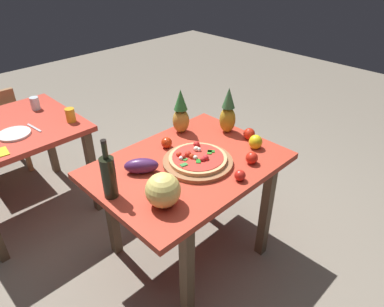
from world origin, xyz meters
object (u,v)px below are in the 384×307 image
object	(u,v)px
background_table	(14,140)
drinking_glass_juice	(70,115)
drinking_glass_water	(35,103)
wine_bottle	(109,176)
eggplant	(141,166)
dinner_plate	(14,134)
melon	(163,190)
pineapple_right	(181,114)
tomato_beside_pepper	(252,158)
tomato_near_board	(167,143)
tomato_at_corner	(249,134)
pizza	(197,158)
tomato_by_bottle	(240,175)
bell_pepper	(256,142)
pizza_board	(198,162)
pineapple_left	(228,113)
display_table	(188,176)
knife_utensil	(34,128)

from	to	relation	value
background_table	drinking_glass_juice	world-z (taller)	drinking_glass_juice
background_table	drinking_glass_water	world-z (taller)	drinking_glass_water
drinking_glass_juice	wine_bottle	bearing A→B (deg)	-106.34
eggplant	dinner_plate	bearing A→B (deg)	109.80
melon	drinking_glass_juice	size ratio (longest dim) A/B	1.75
pineapple_right	tomato_beside_pepper	distance (m)	0.60
tomato_near_board	wine_bottle	bearing A→B (deg)	-162.37
tomato_near_board	dinner_plate	world-z (taller)	tomato_near_board
tomato_at_corner	melon	bearing A→B (deg)	-172.69
melon	tomato_beside_pepper	distance (m)	0.64
pizza	tomato_beside_pepper	bearing A→B (deg)	-44.08
melon	tomato_by_bottle	size ratio (longest dim) A/B	2.83
tomato_at_corner	bell_pepper	bearing A→B (deg)	-123.33
tomato_near_board	dinner_plate	size ratio (longest dim) A/B	0.32
pizza_board	drinking_glass_water	bearing A→B (deg)	103.75
tomato_at_corner	tomato_beside_pepper	distance (m)	0.30
bell_pepper	eggplant	distance (m)	0.76
tomato_by_bottle	wine_bottle	bearing A→B (deg)	146.62
drinking_glass_water	tomato_beside_pepper	bearing A→B (deg)	-70.62
tomato_beside_pepper	pineapple_left	bearing A→B (deg)	61.18
pineapple_left	melon	xyz separation A→B (m)	(-0.83, -0.28, -0.06)
melon	tomato_by_bottle	xyz separation A→B (m)	(0.44, -0.14, -0.06)
tomato_at_corner	tomato_beside_pepper	world-z (taller)	tomato_at_corner
tomato_near_board	pizza_board	bearing A→B (deg)	-88.36
pineapple_left	drinking_glass_water	xyz separation A→B (m)	(-0.80, 1.32, -0.10)
pizza	tomato_by_bottle	size ratio (longest dim) A/B	5.46
background_table	bell_pepper	distance (m)	1.77
pineapple_right	melon	distance (m)	0.79
pineapple_left	bell_pepper	distance (m)	0.30
pineapple_left	drinking_glass_water	world-z (taller)	pineapple_left
wine_bottle	tomato_beside_pepper	xyz separation A→B (m)	(0.78, -0.33, -0.09)
wine_bottle	drinking_glass_juice	distance (m)	1.00
pineapple_left	eggplant	bearing A→B (deg)	178.12
display_table	tomato_near_board	xyz separation A→B (m)	(0.03, 0.23, 0.14)
dinner_plate	knife_utensil	bearing A→B (deg)	0.00
wine_bottle	drinking_glass_water	size ratio (longest dim) A/B	3.40
pineapple_left	tomato_at_corner	size ratio (longest dim) A/B	4.19
tomato_by_bottle	pineapple_left	bearing A→B (deg)	47.65
tomato_by_bottle	tomato_near_board	xyz separation A→B (m)	(-0.06, 0.56, 0.00)
tomato_at_corner	tomato_by_bottle	size ratio (longest dim) A/B	1.22
pizza	drinking_glass_water	bearing A→B (deg)	103.74
drinking_glass_juice	drinking_glass_water	bearing A→B (deg)	102.95
bell_pepper	dinner_plate	bearing A→B (deg)	129.30
display_table	tomato_by_bottle	bearing A→B (deg)	-75.92
bell_pepper	drinking_glass_water	bearing A→B (deg)	115.35
bell_pepper	dinner_plate	world-z (taller)	bell_pepper
drinking_glass_water	knife_utensil	xyz separation A→B (m)	(-0.15, -0.31, -0.05)
pineapple_left	melon	world-z (taller)	pineapple_left
eggplant	dinner_plate	size ratio (longest dim) A/B	0.91
pineapple_right	background_table	bearing A→B (deg)	131.86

